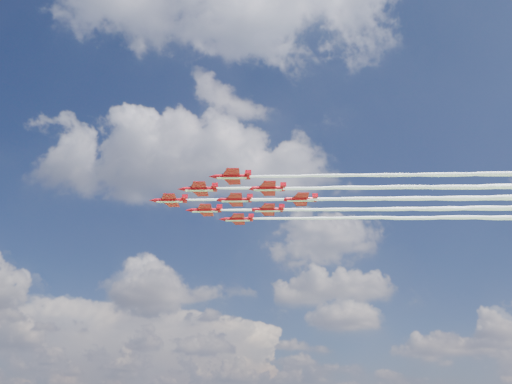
# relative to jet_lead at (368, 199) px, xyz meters

# --- Properties ---
(jet_lead) EXTENTS (124.08, 9.64, 2.82)m
(jet_lead) POSITION_rel_jet_lead_xyz_m (0.00, 0.00, 0.00)
(jet_lead) COLOR red
(jet_row2_port) EXTENTS (124.08, 9.64, 2.82)m
(jet_row2_port) POSITION_rel_jet_lead_xyz_m (9.52, -7.80, 0.00)
(jet_row2_port) COLOR red
(jet_row2_starb) EXTENTS (124.08, 9.64, 2.82)m
(jet_row2_starb) POSITION_rel_jet_lead_xyz_m (9.70, 7.57, 0.00)
(jet_row2_starb) COLOR red
(jet_row3_port) EXTENTS (124.08, 9.64, 2.82)m
(jet_row3_port) POSITION_rel_jet_lead_xyz_m (19.03, -15.61, 0.00)
(jet_row3_port) COLOR red
(jet_row3_centre) EXTENTS (124.08, 9.64, 2.82)m
(jet_row3_centre) POSITION_rel_jet_lead_xyz_m (19.22, -0.23, 0.00)
(jet_row3_centre) COLOR red
(jet_row3_starb) EXTENTS (124.08, 9.64, 2.82)m
(jet_row3_starb) POSITION_rel_jet_lead_xyz_m (19.41, 15.14, 0.00)
(jet_row3_starb) COLOR red
(jet_row4_port) EXTENTS (124.08, 9.64, 2.82)m
(jet_row4_port) POSITION_rel_jet_lead_xyz_m (28.74, -8.04, 0.00)
(jet_row4_port) COLOR red
(jet_row4_starb) EXTENTS (124.08, 9.64, 2.82)m
(jet_row4_starb) POSITION_rel_jet_lead_xyz_m (28.93, 7.33, 0.00)
(jet_row4_starb) COLOR red
(jet_tail) EXTENTS (124.08, 9.64, 2.82)m
(jet_tail) POSITION_rel_jet_lead_xyz_m (38.44, -0.47, 0.00)
(jet_tail) COLOR red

